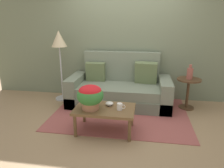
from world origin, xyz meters
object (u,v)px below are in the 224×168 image
at_px(side_table, 188,88).
at_px(coffee_mug, 120,107).
at_px(potted_plant, 90,95).
at_px(table_vase, 190,73).
at_px(couch, 120,89).
at_px(snack_bowl, 109,103).
at_px(floor_lamp, 59,45).
at_px(coffee_table, 105,111).

height_order(side_table, coffee_mug, side_table).
xyz_separation_m(potted_plant, table_vase, (1.67, 1.24, 0.11)).
height_order(couch, snack_bowl, couch).
relative_size(potted_plant, table_vase, 1.43).
distance_m(potted_plant, table_vase, 2.08).
relative_size(potted_plant, snack_bowl, 3.21).
bearing_deg(table_vase, side_table, 64.42).
xyz_separation_m(floor_lamp, potted_plant, (1.01, -1.33, -0.58)).
distance_m(side_table, potted_plant, 2.09).
xyz_separation_m(couch, snack_bowl, (-0.03, -1.09, 0.12)).
distance_m(side_table, floor_lamp, 2.80).
xyz_separation_m(floor_lamp, table_vase, (2.68, -0.10, -0.48)).
height_order(coffee_mug, table_vase, table_vase).
xyz_separation_m(snack_bowl, table_vase, (1.40, 1.06, 0.30)).
bearing_deg(potted_plant, table_vase, 36.48).
bearing_deg(potted_plant, floor_lamp, 127.14).
bearing_deg(side_table, snack_bowl, -142.92).
bearing_deg(snack_bowl, table_vase, 37.06).
bearing_deg(coffee_table, couch, 85.74).
xyz_separation_m(side_table, floor_lamp, (-2.68, 0.10, 0.79)).
xyz_separation_m(couch, side_table, (1.37, -0.03, 0.11)).
bearing_deg(snack_bowl, potted_plant, -146.73).
height_order(potted_plant, coffee_mug, potted_plant).
distance_m(coffee_table, snack_bowl, 0.15).
bearing_deg(coffee_table, side_table, 38.58).
bearing_deg(couch, coffee_table, -94.26).
bearing_deg(table_vase, floor_lamp, 177.93).
xyz_separation_m(side_table, table_vase, (-0.00, -0.00, 0.31)).
bearing_deg(coffee_mug, table_vase, 44.46).
xyz_separation_m(potted_plant, snack_bowl, (0.27, 0.17, -0.19)).
distance_m(floor_lamp, table_vase, 2.73).
bearing_deg(floor_lamp, snack_bowl, -42.22).
bearing_deg(couch, side_table, -1.35).
bearing_deg(floor_lamp, coffee_mug, -41.49).
distance_m(potted_plant, snack_bowl, 0.37).
distance_m(couch, potted_plant, 1.34).
distance_m(side_table, coffee_mug, 1.71).
bearing_deg(couch, potted_plant, -103.22).
relative_size(floor_lamp, potted_plant, 3.71).
relative_size(couch, table_vase, 7.34).
bearing_deg(snack_bowl, floor_lamp, 137.78).
xyz_separation_m(side_table, coffee_mug, (-1.22, -1.20, 0.03)).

